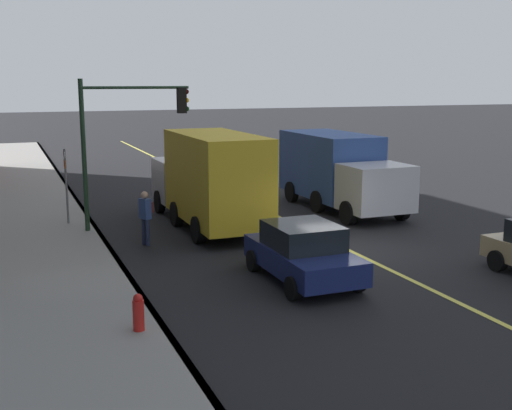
# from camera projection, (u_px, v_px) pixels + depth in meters

# --- Properties ---
(ground) EXTENTS (200.00, 200.00, 0.00)m
(ground) POSITION_uv_depth(u_px,v_px,m) (347.00, 249.00, 20.24)
(ground) COLOR black
(sidewalk_slab) EXTENTS (80.00, 3.50, 0.15)m
(sidewalk_slab) POSITION_uv_depth(u_px,v_px,m) (61.00, 278.00, 17.06)
(sidewalk_slab) COLOR gray
(sidewalk_slab) RESTS_ON ground
(curb_edge) EXTENTS (80.00, 0.16, 0.15)m
(curb_edge) POSITION_uv_depth(u_px,v_px,m) (124.00, 271.00, 17.67)
(curb_edge) COLOR slate
(curb_edge) RESTS_ON ground
(lane_stripe_center) EXTENTS (80.00, 0.16, 0.01)m
(lane_stripe_center) POSITION_uv_depth(u_px,v_px,m) (347.00, 249.00, 20.24)
(lane_stripe_center) COLOR #D8CC4C
(lane_stripe_center) RESTS_ON ground
(car_navy) EXTENTS (3.98, 2.01, 1.55)m
(car_navy) POSITION_uv_depth(u_px,v_px,m) (303.00, 252.00, 16.93)
(car_navy) COLOR navy
(car_navy) RESTS_ON ground
(truck_yellow) EXTENTS (7.92, 2.48, 3.45)m
(truck_yellow) POSITION_uv_depth(u_px,v_px,m) (210.00, 178.00, 23.03)
(truck_yellow) COLOR silver
(truck_yellow) RESTS_ON ground
(truck_blue) EXTENTS (7.22, 2.61, 3.07)m
(truck_blue) POSITION_uv_depth(u_px,v_px,m) (338.00, 170.00, 26.48)
(truck_blue) COLOR silver
(truck_blue) RESTS_ON ground
(pedestrian_with_backpack) EXTENTS (0.47, 0.45, 1.77)m
(pedestrian_with_backpack) POSITION_uv_depth(u_px,v_px,m) (146.00, 214.00, 20.61)
(pedestrian_with_backpack) COLOR #262D4C
(pedestrian_with_backpack) RESTS_ON ground
(traffic_light_mast) EXTENTS (0.28, 3.80, 5.31)m
(traffic_light_mast) POSITION_uv_depth(u_px,v_px,m) (127.00, 128.00, 22.05)
(traffic_light_mast) COLOR #1E3823
(traffic_light_mast) RESTS_ON ground
(street_sign_post) EXTENTS (0.60, 0.08, 2.86)m
(street_sign_post) POSITION_uv_depth(u_px,v_px,m) (66.00, 181.00, 23.04)
(street_sign_post) COLOR slate
(street_sign_post) RESTS_ON ground
(fire_hydrant) EXTENTS (0.24, 0.24, 0.94)m
(fire_hydrant) POSITION_uv_depth(u_px,v_px,m) (139.00, 316.00, 13.23)
(fire_hydrant) COLOR red
(fire_hydrant) RESTS_ON ground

